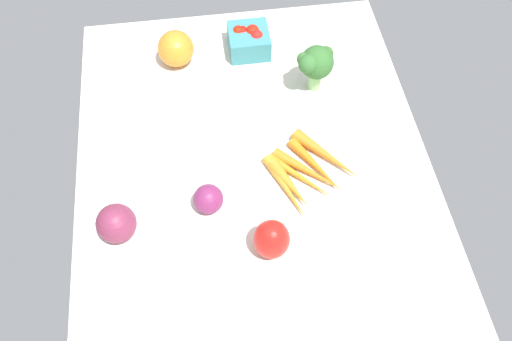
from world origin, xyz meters
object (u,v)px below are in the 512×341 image
red_onion_center (116,223)px  bell_pepper_red (272,239)px  red_onion_near_basket (208,199)px  carrot_bunch (307,172)px  berry_basket (249,40)px  broccoli_head (315,63)px  heirloom_tomato_orange (176,49)px

red_onion_center → bell_pepper_red: 30.21cm
red_onion_near_basket → carrot_bunch: red_onion_near_basket is taller
berry_basket → red_onion_center: bearing=145.9°
bell_pepper_red → red_onion_near_basket: bell_pepper_red is taller
broccoli_head → berry_basket: size_ratio=1.21×
red_onion_center → heirloom_tomato_orange: size_ratio=0.89×
carrot_bunch → heirloom_tomato_orange: bearing=34.1°
red_onion_near_basket → carrot_bunch: (4.83, -21.27, -1.77)cm
bell_pepper_red → red_onion_near_basket: size_ratio=1.46×
heirloom_tomato_orange → bell_pepper_red: bearing=-164.3°
red_onion_near_basket → berry_basket: 46.12cm
heirloom_tomato_orange → broccoli_head: 34.09cm
red_onion_near_basket → carrot_bunch: bearing=-77.2°
red_onion_near_basket → carrot_bunch: 21.89cm
red_onion_center → berry_basket: size_ratio=0.80×
red_onion_center → broccoli_head: broccoli_head is taller
bell_pepper_red → carrot_bunch: size_ratio=0.39×
heirloom_tomato_orange → bell_pepper_red: (-53.44, -15.04, 0.07)cm
red_onion_center → broccoli_head: bearing=-54.2°
broccoli_head → bell_pepper_red: bearing=158.1°
red_onion_center → berry_basket: red_onion_center is taller
berry_basket → bell_pepper_red: bearing=176.9°
red_onion_near_basket → broccoli_head: 40.43cm
broccoli_head → heirloom_tomato_orange: bearing=67.7°
berry_basket → carrot_bunch: bearing=-169.5°
red_onion_center → heirloom_tomato_orange: bearing=-17.2°
bell_pepper_red → carrot_bunch: 19.35cm
bell_pepper_red → broccoli_head: broccoli_head is taller
berry_basket → heirloom_tomato_orange: bearing=95.6°
heirloom_tomato_orange → berry_basket: size_ratio=0.89×
red_onion_center → red_onion_near_basket: (3.51, -18.13, -0.87)cm
bell_pepper_red → red_onion_near_basket: bearing=44.4°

